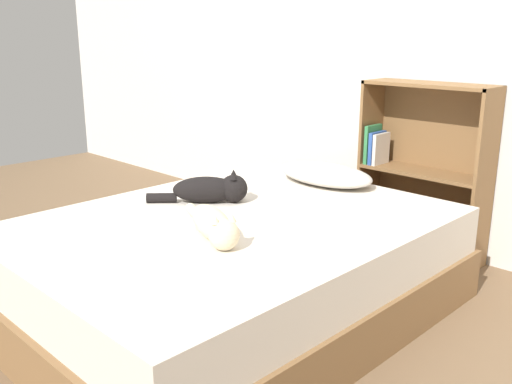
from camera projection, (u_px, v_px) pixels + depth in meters
name	position (u px, v px, depth m)	size (l,w,h in m)	color
ground_plane	(234.00, 311.00, 2.81)	(8.00, 8.00, 0.00)	brown
wall_back	(409.00, 45.00, 3.48)	(8.00, 0.06, 2.50)	silver
bed	(234.00, 267.00, 2.75)	(1.54, 2.04, 0.48)	brown
pillow	(325.00, 174.00, 3.29)	(0.61, 0.34, 0.11)	beige
cat_light	(214.00, 225.00, 2.41)	(0.55, 0.31, 0.15)	beige
cat_dark	(213.00, 189.00, 2.92)	(0.40, 0.41, 0.16)	black
bookshelf	(424.00, 169.00, 3.43)	(0.77, 0.26, 1.05)	brown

